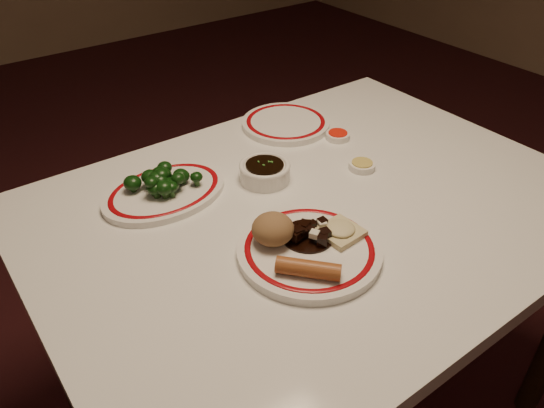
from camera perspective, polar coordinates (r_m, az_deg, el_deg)
The scene contains 13 objects.
ground at distance 1.71m, azimuth 3.46°, elevation -20.92°, with size 7.00×7.00×0.00m, color black.
dining_table at distance 1.22m, azimuth 4.55°, elevation -3.44°, with size 1.20×0.90×0.75m.
main_plate at distance 1.02m, azimuth 4.02°, elevation -4.98°, with size 0.31×0.31×0.02m.
rice_mound at distance 1.01m, azimuth 0.09°, elevation -2.70°, with size 0.08×0.08×0.06m, color olive.
spring_roll at distance 0.94m, azimuth 3.92°, elevation -6.95°, with size 0.03×0.03×0.12m, color #985225.
fried_wonton at distance 1.04m, azimuth 7.36°, elevation -2.87°, with size 0.08×0.08×0.02m.
stirfry_heap at distance 1.03m, azimuth 3.77°, elevation -3.11°, with size 0.10×0.10×0.03m.
broccoli_plate at distance 1.20m, azimuth -11.46°, elevation 1.32°, with size 0.30×0.27×0.02m.
broccoli_pile at distance 1.18m, azimuth -11.78°, elevation 2.49°, with size 0.16×0.10×0.05m.
soy_bowl at distance 1.22m, azimuth -0.78°, elevation 3.42°, with size 0.12×0.12×0.04m.
sweet_sour_dish at distance 1.41m, azimuth 7.08°, elevation 7.31°, with size 0.06×0.06×0.02m.
mustard_dish at distance 1.29m, azimuth 9.65°, elevation 4.10°, with size 0.06×0.06×0.02m.
far_plate at distance 1.47m, azimuth 1.48°, elevation 8.69°, with size 0.27×0.27×0.02m.
Camera 1 is at (-0.64, -0.70, 1.42)m, focal length 35.00 mm.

